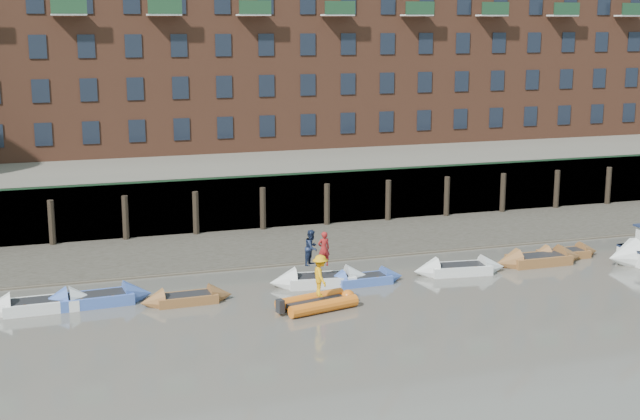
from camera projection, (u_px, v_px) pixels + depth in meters
name	position (u px, v px, depth m)	size (l,w,h in m)	color
ground	(461.00, 354.00, 33.30)	(220.00, 220.00, 0.00)	#5A564E
foreshore	(314.00, 243.00, 50.03)	(110.00, 8.00, 0.50)	#3D382F
mud_band	(334.00, 258.00, 46.87)	(110.00, 1.60, 0.10)	#4C4336
river_wall	(292.00, 200.00, 53.77)	(110.00, 1.23, 3.30)	#2D2A26
bank_terrace	(241.00, 166.00, 66.43)	(110.00, 28.00, 3.20)	#5E594D
apartment_terrace	(235.00, 12.00, 65.02)	(80.60, 15.56, 20.98)	brown
rowboat_0	(41.00, 305.00, 38.26)	(4.91, 1.56, 1.41)	silver
rowboat_1	(96.00, 299.00, 39.07)	(5.00, 1.73, 1.43)	#3C5AAB
rowboat_2	(187.00, 299.00, 39.27)	(4.13, 1.31, 1.19)	brown
rowboat_3	(321.00, 280.00, 41.92)	(5.03, 2.02, 1.42)	silver
rowboat_4	(363.00, 279.00, 42.18)	(4.06, 1.26, 1.17)	#3C5AAB
rowboat_5	(459.00, 269.00, 43.85)	(4.81, 1.88, 1.36)	silver
rowboat_6	(539.00, 260.00, 45.52)	(4.92, 1.44, 1.43)	brown
rowboat_7	(564.00, 254.00, 46.81)	(4.09, 1.21, 1.19)	brown
rib_tender	(320.00, 302.00, 38.58)	(3.68, 2.40, 0.62)	orange
person_rower_a	(324.00, 249.00, 41.57)	(0.60, 0.40, 1.66)	maroon
person_rower_b	(312.00, 248.00, 41.71)	(0.83, 0.64, 1.70)	#19233F
person_rib_crew	(320.00, 276.00, 38.24)	(1.18, 0.68, 1.83)	orange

